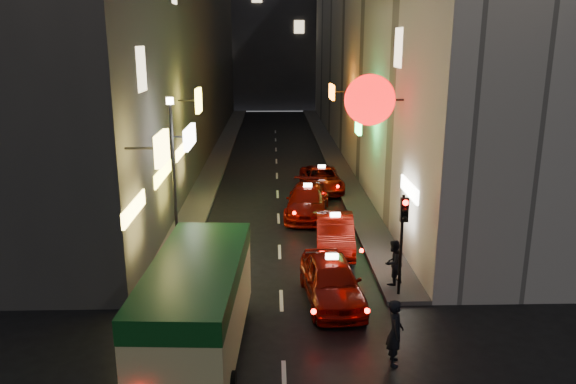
{
  "coord_description": "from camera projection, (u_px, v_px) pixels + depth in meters",
  "views": [
    {
      "loc": [
        -0.25,
        -8.84,
        8.52
      ],
      "look_at": [
        0.35,
        13.0,
        2.58
      ],
      "focal_mm": 35.0,
      "sensor_mm": 36.0,
      "label": 1
    }
  ],
  "objects": [
    {
      "name": "building_left",
      "position": [
        166.0,
        33.0,
        40.98
      ],
      "size": [
        7.56,
        52.0,
        18.0
      ],
      "color": "#363331",
      "rests_on": "ground"
    },
    {
      "name": "building_right",
      "position": [
        384.0,
        33.0,
        41.41
      ],
      "size": [
        8.38,
        52.0,
        18.0
      ],
      "color": "#B3ADA4",
      "rests_on": "ground"
    },
    {
      "name": "minibus",
      "position": [
        197.0,
        297.0,
        15.15
      ],
      "size": [
        2.64,
        6.71,
        2.84
      ],
      "color": "#D0C782",
      "rests_on": "ground"
    },
    {
      "name": "taxi_third",
      "position": [
        308.0,
        199.0,
        27.98
      ],
      "size": [
        2.84,
        5.61,
        1.88
      ],
      "color": "#710903",
      "rests_on": "ground"
    },
    {
      "name": "pedestrian_crossing",
      "position": [
        395.0,
        328.0,
        15.02
      ],
      "size": [
        0.51,
        0.74,
        2.12
      ],
      "primitive_type": "imported",
      "rotation": [
        0.0,
        0.0,
        1.48
      ],
      "color": "black",
      "rests_on": "ground"
    },
    {
      "name": "taxi_second",
      "position": [
        335.0,
        230.0,
        23.37
      ],
      "size": [
        2.53,
        5.41,
        1.85
      ],
      "color": "#710903",
      "rests_on": "ground"
    },
    {
      "name": "sidewalk_right",
      "position": [
        331.0,
        152.0,
        43.66
      ],
      "size": [
        1.5,
        52.0,
        0.15
      ],
      "primitive_type": "cube",
      "color": "#43413E",
      "rests_on": "ground"
    },
    {
      "name": "traffic_light",
      "position": [
        403.0,
        224.0,
        18.34
      ],
      "size": [
        0.26,
        0.43,
        3.5
      ],
      "color": "black",
      "rests_on": "sidewalk_right"
    },
    {
      "name": "lamp_post",
      "position": [
        173.0,
        165.0,
        22.22
      ],
      "size": [
        0.28,
        0.28,
        6.22
      ],
      "color": "black",
      "rests_on": "sidewalk_left"
    },
    {
      "name": "pedestrian_sidewalk",
      "position": [
        393.0,
        260.0,
        19.67
      ],
      "size": [
        0.81,
        0.78,
        1.84
      ],
      "primitive_type": "imported",
      "rotation": [
        0.0,
        0.0,
        3.86
      ],
      "color": "black",
      "rests_on": "sidewalk_right"
    },
    {
      "name": "taxi_far",
      "position": [
        322.0,
        177.0,
        32.66
      ],
      "size": [
        2.23,
        5.01,
        1.74
      ],
      "color": "#710903",
      "rests_on": "ground"
    },
    {
      "name": "building_far",
      "position": [
        274.0,
        20.0,
        71.54
      ],
      "size": [
        30.0,
        10.0,
        22.0
      ],
      "primitive_type": "cube",
      "color": "#343439",
      "rests_on": "ground"
    },
    {
      "name": "taxi_near",
      "position": [
        332.0,
        277.0,
        18.72
      ],
      "size": [
        2.72,
        5.72,
        1.93
      ],
      "color": "#710903",
      "rests_on": "ground"
    },
    {
      "name": "sidewalk_left",
      "position": [
        221.0,
        153.0,
        43.43
      ],
      "size": [
        1.5,
        52.0,
        0.15
      ],
      "primitive_type": "cube",
      "color": "#43413E",
      "rests_on": "ground"
    }
  ]
}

